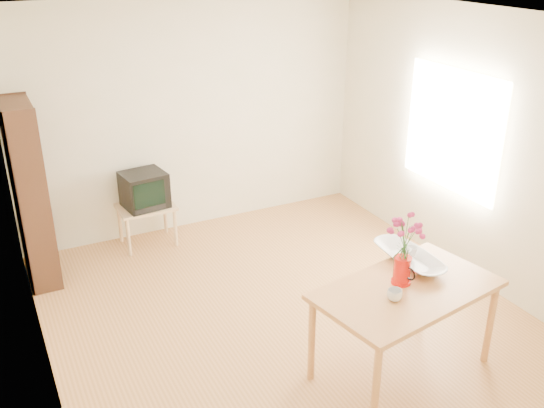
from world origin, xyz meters
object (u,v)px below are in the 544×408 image
table (406,297)px  pitcher (402,271)px  bowl (411,237)px  television (144,189)px  mug (395,295)px

table → pitcher: size_ratio=6.72×
table → bowl: 0.50m
bowl → television: 3.06m
table → bowl: size_ratio=3.20×
mug → table: bearing=-166.1°
table → pitcher: bearing=84.9°
bowl → television: bowl is taller
pitcher → television: bearing=101.7°
table → television: 3.22m
bowl → television: bearing=117.7°
pitcher → bowl: 0.37m
table → mug: 0.25m
table → pitcher: pitcher is taller
pitcher → mug: (-0.19, -0.17, -0.06)m
table → television: (-1.16, 3.01, -0.01)m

